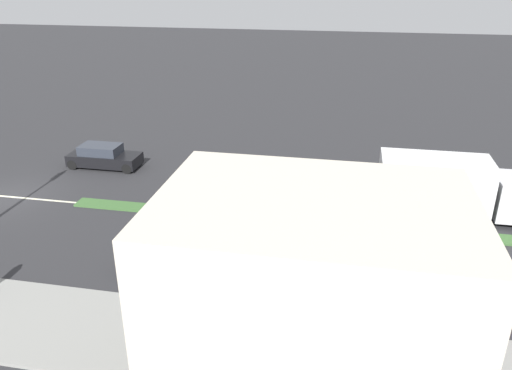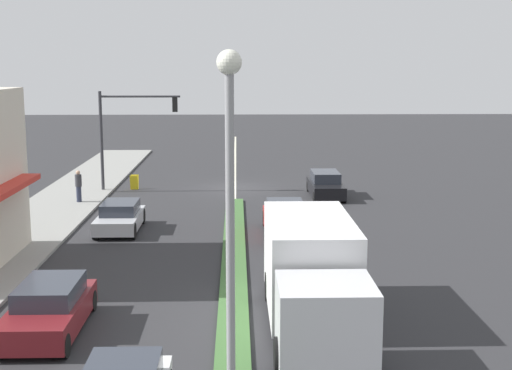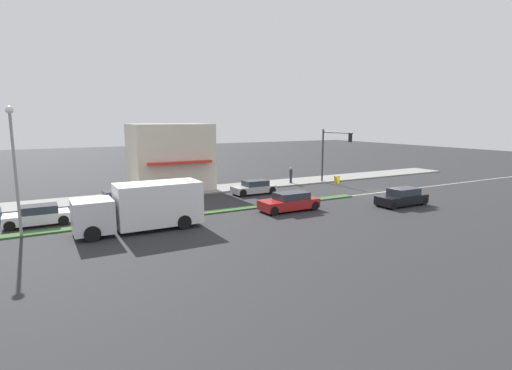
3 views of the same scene
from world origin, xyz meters
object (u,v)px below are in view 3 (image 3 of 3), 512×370
at_px(sedan_silver, 254,187).
at_px(van_white, 38,216).
at_px(traffic_signal_main, 332,147).
at_px(delivery_truck, 144,206).
at_px(warning_aframe_sign, 337,180).
at_px(street_lamp, 14,154).
at_px(hatchback_red, 289,202).
at_px(sedan_maroon, 118,200).
at_px(suv_black, 402,197).
at_px(pedestrian, 291,175).

bearing_deg(sedan_silver, van_white, 99.14).
bearing_deg(sedan_silver, traffic_signal_main, -83.48).
bearing_deg(delivery_truck, van_white, 52.57).
height_order(warning_aframe_sign, sedan_silver, sedan_silver).
distance_m(street_lamp, hatchback_red, 17.97).
height_order(sedan_maroon, suv_black, suv_black).
xyz_separation_m(warning_aframe_sign, van_white, (-3.66, 27.89, 0.20)).
height_order(pedestrian, sedan_silver, pedestrian).
distance_m(pedestrian, hatchback_red, 12.52).
height_order(sedan_silver, hatchback_red, hatchback_red).
bearing_deg(delivery_truck, pedestrian, -59.89).
distance_m(sedan_silver, hatchback_red, 7.26).
bearing_deg(van_white, sedan_maroon, -62.84).
distance_m(suv_black, hatchback_red, 9.23).
bearing_deg(van_white, delivery_truck, -127.43).
bearing_deg(hatchback_red, delivery_truck, 90.00).
bearing_deg(street_lamp, sedan_silver, -74.72).
bearing_deg(pedestrian, traffic_signal_main, -118.37).
xyz_separation_m(delivery_truck, van_white, (4.40, 5.75, -0.84)).
height_order(street_lamp, sedan_maroon, street_lamp).
distance_m(traffic_signal_main, street_lamp, 28.81).
bearing_deg(sedan_silver, suv_black, -141.85).
distance_m(street_lamp, warning_aframe_sign, 29.69).
distance_m(sedan_maroon, sedan_silver, 11.95).
bearing_deg(street_lamp, suv_black, -100.82).
bearing_deg(sedan_maroon, warning_aframe_sign, -87.82).
bearing_deg(suv_black, delivery_truck, 81.83).
distance_m(delivery_truck, sedan_silver, 13.73).
bearing_deg(sedan_maroon, sedan_silver, -90.00).
relative_size(street_lamp, warning_aframe_sign, 8.80).
relative_size(delivery_truck, hatchback_red, 1.68).
distance_m(traffic_signal_main, hatchback_red, 14.00).
bearing_deg(traffic_signal_main, sedan_maroon, 92.96).
bearing_deg(sedan_maroon, van_white, 117.16).
relative_size(traffic_signal_main, sedan_maroon, 1.32).
bearing_deg(street_lamp, delivery_truck, -108.32).
height_order(warning_aframe_sign, van_white, van_white).
height_order(traffic_signal_main, hatchback_red, traffic_signal_main).
xyz_separation_m(street_lamp, pedestrian, (8.12, -24.44, -3.78)).
xyz_separation_m(traffic_signal_main, van_white, (-3.92, 27.24, -3.28)).
xyz_separation_m(sedan_maroon, van_white, (-2.80, 5.46, -0.03)).
xyz_separation_m(warning_aframe_sign, hatchback_red, (-8.06, 11.43, 0.24)).
height_order(delivery_truck, van_white, delivery_truck).
bearing_deg(traffic_signal_main, delivery_truck, 111.17).
height_order(pedestrian, hatchback_red, pedestrian).
distance_m(warning_aframe_sign, suv_black, 11.17).
relative_size(pedestrian, hatchback_red, 0.37).
bearing_deg(delivery_truck, traffic_signal_main, -68.83).
bearing_deg(hatchback_red, suv_black, -107.65).
height_order(traffic_signal_main, pedestrian, traffic_signal_main).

